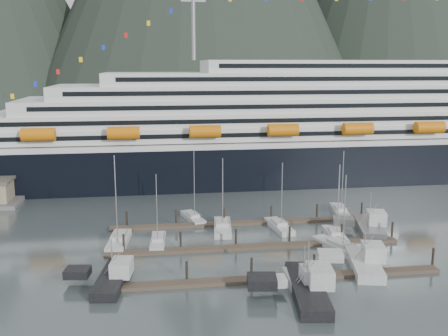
{
  "coord_description": "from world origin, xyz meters",
  "views": [
    {
      "loc": [
        -21.73,
        -76.13,
        29.22
      ],
      "look_at": [
        -7.34,
        22.0,
        9.61
      ],
      "focal_mm": 42.0,
      "sensor_mm": 36.0,
      "label": 1
    }
  ],
  "objects": [
    {
      "name": "ground",
      "position": [
        0.0,
        0.0,
        0.0
      ],
      "size": [
        1600.0,
        1600.0,
        0.0
      ],
      "primitive_type": "plane",
      "color": "#4C5959",
      "rests_on": "ground"
    },
    {
      "name": "cruise_ship",
      "position": [
        30.03,
        54.94,
        12.04
      ],
      "size": [
        210.0,
        30.4,
        50.3
      ],
      "color": "black",
      "rests_on": "ground"
    },
    {
      "name": "dock_near",
      "position": [
        -4.93,
        -9.95,
        0.31
      ],
      "size": [
        48.18,
        2.28,
        3.2
      ],
      "color": "#4B3B30",
      "rests_on": "ground"
    },
    {
      "name": "dock_mid",
      "position": [
        -4.93,
        3.05,
        0.31
      ],
      "size": [
        48.18,
        2.28,
        3.2
      ],
      "color": "#4B3B30",
      "rests_on": "ground"
    },
    {
      "name": "dock_far",
      "position": [
        -4.93,
        16.05,
        0.31
      ],
      "size": [
        48.18,
        2.28,
        3.2
      ],
      "color": "#4B3B30",
      "rests_on": "ground"
    },
    {
      "name": "sailboat_a",
      "position": [
        -27.0,
        8.14,
        0.45
      ],
      "size": [
        4.0,
        10.43,
        15.67
      ],
      "rotation": [
        0.0,
        0.0,
        1.47
      ],
      "color": "#B1B1B1",
      "rests_on": "ground"
    },
    {
      "name": "sailboat_b",
      "position": [
        -20.57,
        7.18,
        0.4
      ],
      "size": [
        2.92,
        9.05,
        12.43
      ],
      "rotation": [
        0.0,
        0.0,
        1.5
      ],
      "color": "#B1B1B1",
      "rests_on": "ground"
    },
    {
      "name": "sailboat_c",
      "position": [
        1.36,
        12.32,
        0.41
      ],
      "size": [
        3.68,
        9.58,
        12.78
      ],
      "rotation": [
        0.0,
        0.0,
        1.69
      ],
      "color": "#B1B1B1",
      "rests_on": "ground"
    },
    {
      "name": "sailboat_d",
      "position": [
        7.98,
        0.11,
        0.41
      ],
      "size": [
        6.01,
        11.17,
        12.96
      ],
      "rotation": [
        0.0,
        0.0,
        1.9
      ],
      "color": "#B1B1B1",
      "rests_on": "ground"
    },
    {
      "name": "sailboat_e",
      "position": [
        -13.61,
        19.99,
        0.41
      ],
      "size": [
        4.42,
        9.25,
        13.85
      ],
      "rotation": [
        0.0,
        0.0,
        1.81
      ],
      "color": "#B1B1B1",
      "rests_on": "ground"
    },
    {
      "name": "sailboat_f",
      "position": [
        -8.91,
        13.0,
        0.44
      ],
      "size": [
        4.25,
        10.62,
        13.87
      ],
      "rotation": [
        0.0,
        0.0,
        1.45
      ],
      "color": "#B1B1B1",
      "rests_on": "ground"
    },
    {
      "name": "sailboat_g",
      "position": [
        15.8,
        19.99,
        0.41
      ],
      "size": [
        4.56,
        10.8,
        13.31
      ],
      "rotation": [
        0.0,
        0.0,
        1.38
      ],
      "color": "#B1B1B1",
      "rests_on": "ground"
    },
    {
      "name": "sailboat_h",
      "position": [
        9.54,
        5.65,
        0.43
      ],
      "size": [
        3.86,
        9.74,
        13.56
      ],
      "rotation": [
        0.0,
        0.0,
        1.45
      ],
      "color": "#B1B1B1",
      "rests_on": "ground"
    },
    {
      "name": "trawler_a",
      "position": [
        -27.14,
        -7.69,
        0.88
      ],
      "size": [
        9.37,
        12.88,
        6.87
      ],
      "rotation": [
        0.0,
        0.0,
        1.43
      ],
      "color": "black",
      "rests_on": "ground"
    },
    {
      "name": "trawler_b",
      "position": [
        -2.19,
        -13.94,
        0.88
      ],
      "size": [
        8.16,
        10.7,
        6.86
      ],
      "rotation": [
        0.0,
        0.0,
        1.53
      ],
      "color": "#B1B1B1",
      "rests_on": "ground"
    },
    {
      "name": "trawler_c",
      "position": [
        -2.04,
        -14.97,
        0.98
      ],
      "size": [
        11.34,
        15.91,
        7.95
      ],
      "rotation": [
        0.0,
        0.0,
        1.43
      ],
      "color": "black",
      "rests_on": "ground"
    },
    {
      "name": "trawler_d",
      "position": [
        8.89,
        -7.38,
        0.95
      ],
      "size": [
        10.1,
        13.32,
        7.64
      ],
      "rotation": [
        0.0,
        0.0,
        1.35
      ],
      "color": "#B1B1B1",
      "rests_on": "ground"
    },
    {
      "name": "trawler_e",
      "position": [
        16.75,
        8.71,
        0.97
      ],
      "size": [
        9.92,
        12.62,
        7.85
      ],
      "rotation": [
        0.0,
        0.0,
        1.33
      ],
      "color": "gray",
      "rests_on": "ground"
    }
  ]
}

